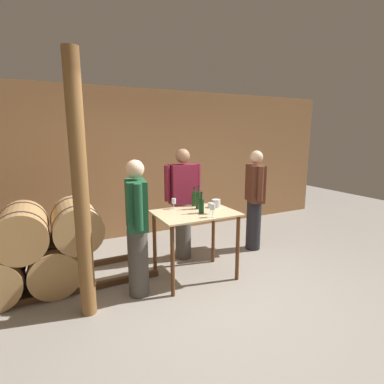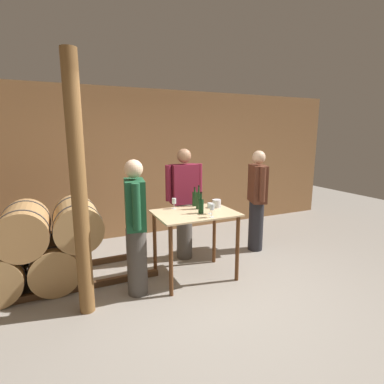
{
  "view_description": "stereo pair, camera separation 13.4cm",
  "coord_description": "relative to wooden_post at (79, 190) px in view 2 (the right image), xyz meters",
  "views": [
    {
      "loc": [
        -1.7,
        -2.75,
        1.92
      ],
      "look_at": [
        0.01,
        0.7,
        1.15
      ],
      "focal_mm": 28.0,
      "sensor_mm": 36.0,
      "label": 1
    },
    {
      "loc": [
        -1.58,
        -2.81,
        1.92
      ],
      "look_at": [
        0.01,
        0.7,
        1.15
      ],
      "focal_mm": 28.0,
      "sensor_mm": 36.0,
      "label": 2
    }
  ],
  "objects": [
    {
      "name": "person_visitor_with_scarf",
      "position": [
        1.53,
        0.88,
        -0.46
      ],
      "size": [
        0.59,
        0.24,
        1.69
      ],
      "color": "#4C4742",
      "rests_on": "ground_plane"
    },
    {
      "name": "ice_bucket",
      "position": [
        1.78,
        0.33,
        -0.39
      ],
      "size": [
        0.12,
        0.12,
        0.11
      ],
      "color": "silver",
      "rests_on": "tasting_table"
    },
    {
      "name": "back_wall",
      "position": [
        1.39,
        2.27,
        0.0
      ],
      "size": [
        8.4,
        0.05,
        2.7
      ],
      "color": "#996B42",
      "rests_on": "ground_plane"
    },
    {
      "name": "barrel_rack",
      "position": [
        -0.76,
        0.83,
        -0.83
      ],
      "size": [
        3.74,
        0.85,
        1.08
      ],
      "color": "#4C331E",
      "rests_on": "ground_plane"
    },
    {
      "name": "wine_glass_near_left",
      "position": [
        1.23,
        0.52,
        -0.35
      ],
      "size": [
        0.06,
        0.06,
        0.14
      ],
      "color": "silver",
      "rests_on": "tasting_table"
    },
    {
      "name": "wine_glass_near_right",
      "position": [
        1.55,
        0.07,
        -0.34
      ],
      "size": [
        0.07,
        0.07,
        0.14
      ],
      "color": "silver",
      "rests_on": "tasting_table"
    },
    {
      "name": "person_visitor_bearded",
      "position": [
        2.73,
        0.69,
        -0.48
      ],
      "size": [
        0.34,
        0.56,
        1.64
      ],
      "color": "#232328",
      "rests_on": "ground_plane"
    },
    {
      "name": "wine_bottle_far_left",
      "position": [
        1.46,
        0.15,
        -0.34
      ],
      "size": [
        0.07,
        0.07,
        0.28
      ],
      "color": "black",
      "rests_on": "tasting_table"
    },
    {
      "name": "person_host",
      "position": [
        0.6,
        0.13,
        -0.49
      ],
      "size": [
        0.29,
        0.58,
        1.63
      ],
      "color": "#4C4742",
      "rests_on": "ground_plane"
    },
    {
      "name": "wooden_post",
      "position": [
        0.0,
        0.0,
        0.0
      ],
      "size": [
        0.16,
        0.16,
        2.7
      ],
      "color": "brown",
      "rests_on": "ground_plane"
    },
    {
      "name": "wine_glass_near_center",
      "position": [
        1.49,
        -0.07,
        -0.32
      ],
      "size": [
        0.06,
        0.06,
        0.17
      ],
      "color": "silver",
      "rests_on": "tasting_table"
    },
    {
      "name": "wine_bottle_center",
      "position": [
        1.55,
        0.54,
        -0.34
      ],
      "size": [
        0.07,
        0.07,
        0.27
      ],
      "color": "#193819",
      "rests_on": "tasting_table"
    },
    {
      "name": "wine_bottle_left",
      "position": [
        1.53,
        0.37,
        -0.32
      ],
      "size": [
        0.07,
        0.07,
        0.32
      ],
      "color": "#193819",
      "rests_on": "tasting_table"
    },
    {
      "name": "tasting_table",
      "position": [
        1.41,
        0.22,
        -0.62
      ],
      "size": [
        1.04,
        0.74,
        0.9
      ],
      "color": "#D1B284",
      "rests_on": "ground_plane"
    },
    {
      "name": "ground_plane",
      "position": [
        1.39,
        -0.38,
        -1.35
      ],
      "size": [
        14.0,
        14.0,
        0.0
      ],
      "primitive_type": "plane",
      "color": "gray"
    }
  ]
}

